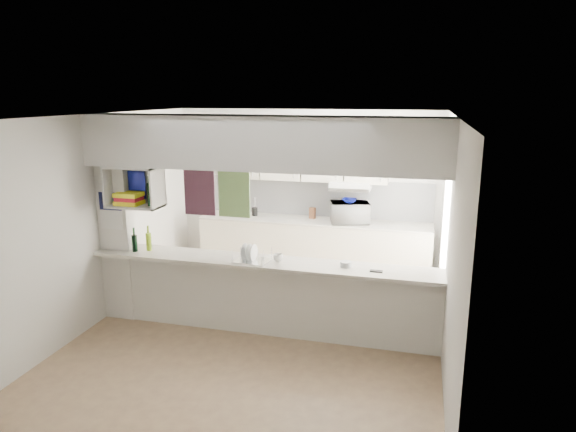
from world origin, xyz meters
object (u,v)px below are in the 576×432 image
(bowl, at_px, (350,201))
(dish_rack, at_px, (252,254))
(wine_bottles, at_px, (142,242))
(microwave, at_px, (350,212))

(bowl, xyz_separation_m, dish_rack, (-0.84, -2.12, -0.26))
(dish_rack, xyz_separation_m, wine_bottles, (-1.46, 0.04, 0.03))
(microwave, distance_m, dish_rack, 2.30)
(microwave, xyz_separation_m, wine_bottles, (-2.31, -2.09, -0.04))
(bowl, relative_size, dish_rack, 0.53)
(microwave, relative_size, bowl, 2.47)
(microwave, distance_m, bowl, 0.19)
(dish_rack, bearing_deg, wine_bottles, -175.26)
(bowl, distance_m, dish_rack, 2.29)
(microwave, distance_m, wine_bottles, 3.11)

